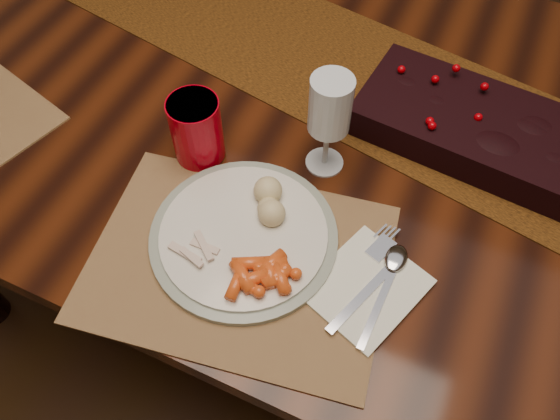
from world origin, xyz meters
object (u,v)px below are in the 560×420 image
at_px(baby_carrots, 252,275).
at_px(mashed_potatoes, 267,199).
at_px(turkey_shreds, 194,249).
at_px(dinner_plate, 244,236).
at_px(red_cup, 197,129).
at_px(placemat_main, 239,262).
at_px(napkin, 366,287).
at_px(wine_glass, 328,126).
at_px(dining_table, 323,229).
at_px(centerpiece, 472,122).

height_order(baby_carrots, mashed_potatoes, mashed_potatoes).
bearing_deg(baby_carrots, turkey_shreds, 177.87).
distance_m(dinner_plate, baby_carrots, 0.08).
bearing_deg(red_cup, placemat_main, -46.36).
distance_m(napkin, wine_glass, 0.25).
bearing_deg(napkin, dining_table, 137.76).
distance_m(centerpiece, placemat_main, 0.45).
bearing_deg(wine_glass, centerpiece, 37.11).
relative_size(dining_table, napkin, 11.60).
relative_size(centerpiece, dinner_plate, 1.32).
distance_m(dining_table, mashed_potatoes, 0.48).
bearing_deg(napkin, turkey_shreds, -147.23).
bearing_deg(dining_table, napkin, -62.23).
bearing_deg(dinner_plate, placemat_main, -74.57).
distance_m(placemat_main, baby_carrots, 0.05).
xyz_separation_m(dining_table, wine_glass, (0.02, -0.11, 0.47)).
distance_m(centerpiece, wine_glass, 0.26).
bearing_deg(red_cup, baby_carrots, -44.44).
bearing_deg(dinner_plate, red_cup, 139.52).
xyz_separation_m(dinner_plate, mashed_potatoes, (0.01, 0.06, 0.03)).
distance_m(mashed_potatoes, napkin, 0.19).
distance_m(turkey_shreds, red_cup, 0.20).
distance_m(turkey_shreds, wine_glass, 0.28).
relative_size(centerpiece, turkey_shreds, 5.91).
bearing_deg(baby_carrots, red_cup, 135.56).
relative_size(napkin, red_cup, 1.36).
bearing_deg(wine_glass, turkey_shreds, -113.22).
bearing_deg(turkey_shreds, red_cup, 116.98).
height_order(placemat_main, napkin, napkin).
bearing_deg(mashed_potatoes, dinner_plate, -102.47).
bearing_deg(dining_table, mashed_potatoes, -95.86).
distance_m(napkin, red_cup, 0.36).
xyz_separation_m(napkin, wine_glass, (-0.14, 0.19, 0.08)).
relative_size(turkey_shreds, napkin, 0.41).
height_order(baby_carrots, red_cup, red_cup).
bearing_deg(napkin, dinner_plate, -160.65).
bearing_deg(red_cup, turkey_shreds, -63.02).
relative_size(baby_carrots, napkin, 0.63).
bearing_deg(dinner_plate, napkin, -0.65).
height_order(placemat_main, turkey_shreds, turkey_shreds).
distance_m(placemat_main, turkey_shreds, 0.07).
xyz_separation_m(baby_carrots, red_cup, (-0.19, 0.18, 0.03)).
bearing_deg(red_cup, napkin, -20.06).
xyz_separation_m(turkey_shreds, red_cup, (-0.09, 0.18, 0.03)).
distance_m(red_cup, wine_glass, 0.21).
height_order(centerpiece, turkey_shreds, centerpiece).
height_order(turkey_shreds, red_cup, red_cup).
xyz_separation_m(centerpiece, placemat_main, (-0.24, -0.38, -0.04)).
bearing_deg(turkey_shreds, dinner_plate, 48.91).
relative_size(turkey_shreds, red_cup, 0.55).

